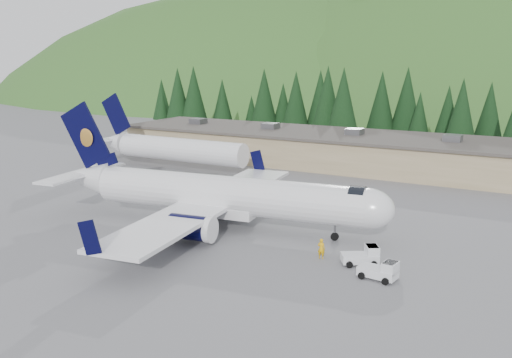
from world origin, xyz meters
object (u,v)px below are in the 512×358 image
object	(u,v)px
second_airliner	(166,148)
baggage_tug_a	(363,256)
terminal_building	(325,148)
airliner	(218,195)
baggage_tug_b	(381,271)
ramp_worker	(321,249)

from	to	relation	value
second_airliner	baggage_tug_a	size ratio (longest dim) A/B	8.01
second_airliner	terminal_building	world-z (taller)	second_airliner
second_airliner	terminal_building	bearing A→B (deg)	38.78
airliner	terminal_building	world-z (taller)	airliner
second_airliner	baggage_tug_a	bearing A→B (deg)	-31.99
baggage_tug_a	baggage_tug_b	distance (m)	3.49
second_airliner	ramp_worker	size ratio (longest dim) A/B	15.04
second_airliner	terminal_building	size ratio (longest dim) A/B	0.39
baggage_tug_a	terminal_building	world-z (taller)	terminal_building
baggage_tug_b	terminal_building	bearing A→B (deg)	124.39
second_airliner	baggage_tug_a	xyz separation A→B (m)	(40.57, -25.35, -2.59)
airliner	baggage_tug_b	bearing A→B (deg)	-24.28
baggage_tug_b	ramp_worker	xyz separation A→B (m)	(-6.02, 2.13, 0.19)
terminal_building	ramp_worker	bearing A→B (deg)	-67.87
airliner	second_airliner	xyz separation A→B (m)	(-23.83, 22.14, 0.00)
airliner	baggage_tug_b	size ratio (longest dim) A/B	11.80
baggage_tug_b	ramp_worker	distance (m)	6.39
second_airliner	ramp_worker	distance (m)	45.10
baggage_tug_a	airliner	bearing A→B (deg)	137.63
airliner	baggage_tug_b	distance (m)	20.12
baggage_tug_a	second_airliner	bearing A→B (deg)	116.47
airliner	ramp_worker	size ratio (longest dim) A/B	20.55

